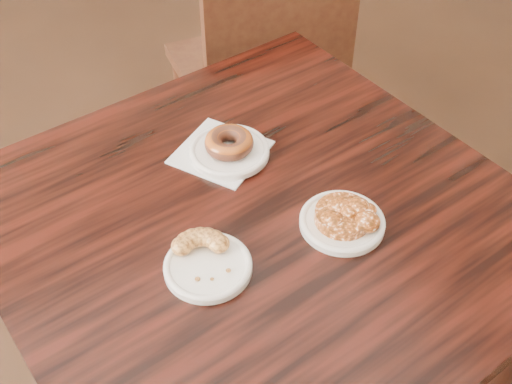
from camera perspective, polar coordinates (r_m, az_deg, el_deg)
name	(u,v)px	position (r m, az deg, el deg)	size (l,w,h in m)	color
cafe_table	(258,331)	(1.45, 0.20, -12.27)	(0.91, 0.91, 0.75)	black
chair_far	(253,69)	(2.06, -0.23, 10.84)	(0.49, 0.49, 0.90)	black
napkin	(221,152)	(1.28, -3.14, 3.56)	(0.16, 0.16, 0.00)	silver
plate_donut	(229,151)	(1.27, -2.38, 3.62)	(0.16, 0.16, 0.01)	white
plate_cruller	(208,267)	(1.07, -4.29, -6.65)	(0.15, 0.15, 0.01)	white
plate_fritter	(342,222)	(1.14, 7.66, -2.70)	(0.15, 0.15, 0.01)	white
glazed_donut	(229,143)	(1.25, -2.41, 4.42)	(0.10, 0.10, 0.03)	brown
apple_fritter	(343,214)	(1.13, 7.76, -1.93)	(0.14, 0.14, 0.03)	#401D06
cruller_fragment	(207,258)	(1.05, -4.36, -5.89)	(0.12, 0.12, 0.03)	#613313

